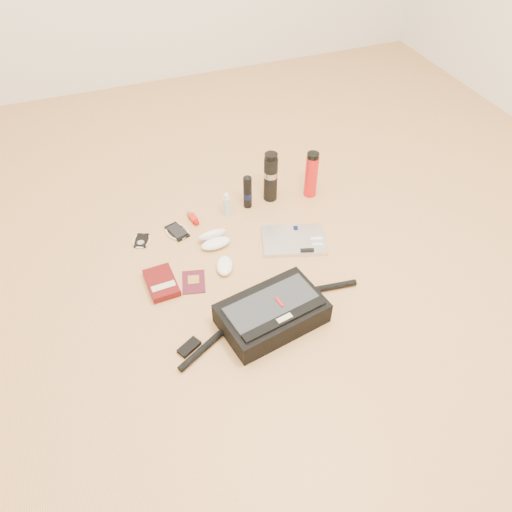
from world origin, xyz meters
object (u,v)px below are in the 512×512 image
at_px(thermos_black, 271,177).
at_px(book, 162,283).
at_px(messenger_bag, 272,313).
at_px(thermos_red, 311,175).
at_px(laptop, 294,240).

bearing_deg(thermos_black, book, -148.98).
relative_size(messenger_bag, book, 4.35).
xyz_separation_m(book, thermos_red, (0.86, 0.35, 0.11)).
bearing_deg(thermos_red, messenger_bag, -125.43).
relative_size(messenger_bag, laptop, 2.44).
xyz_separation_m(laptop, book, (-0.64, -0.05, 0.01)).
bearing_deg(messenger_bag, book, 125.66).
bearing_deg(laptop, thermos_black, 104.32).
bearing_deg(laptop, book, -157.91).
xyz_separation_m(thermos_black, thermos_red, (0.20, -0.04, -0.01)).
distance_m(messenger_bag, thermos_red, 0.86).
bearing_deg(laptop, thermos_red, 71.29).
xyz_separation_m(messenger_bag, laptop, (0.27, 0.39, -0.04)).
bearing_deg(book, messenger_bag, -46.52).
distance_m(book, thermos_black, 0.77).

